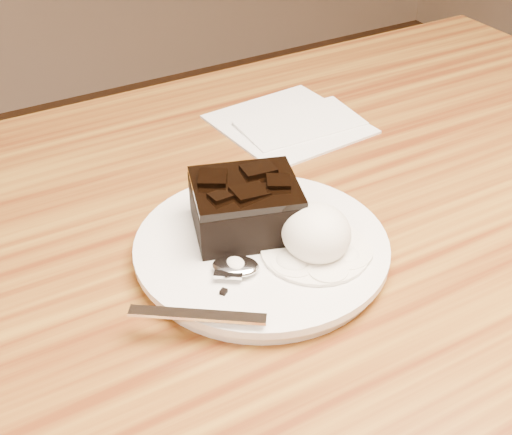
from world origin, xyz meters
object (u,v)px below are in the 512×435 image
plate (261,250)px  napkin (289,123)px  ice_cream_scoop (316,233)px  brownie (246,210)px  spoon (236,268)px

plate → napkin: bearing=52.3°
ice_cream_scoop → napkin: size_ratio=0.40×
brownie → plate: bearing=-84.4°
plate → brownie: 0.04m
plate → spoon: (-0.04, -0.03, 0.01)m
plate → brownie: bearing=95.6°
brownie → ice_cream_scoop: ice_cream_scoop is taller
brownie → napkin: brownie is taller
plate → ice_cream_scoop: bearing=-46.8°
napkin → brownie: bearing=-131.7°
plate → napkin: (0.16, 0.21, -0.01)m
brownie → ice_cream_scoop: size_ratio=1.46×
ice_cream_scoop → spoon: bearing=171.6°
brownie → spoon: 0.06m
plate → napkin: plate is taller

